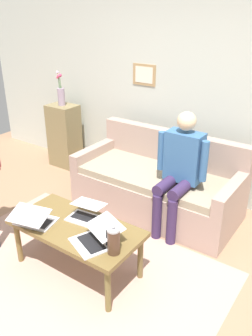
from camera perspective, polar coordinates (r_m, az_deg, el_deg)
The scene contains 12 objects.
ground_plane at distance 3.19m, azimuth -8.54°, elevation -18.95°, with size 7.68×7.68×0.00m, color #9D7557.
area_rug at distance 3.32m, azimuth -8.93°, elevation -16.78°, with size 2.63×1.85×0.01m, color tan.
back_wall at distance 4.24m, azimuth 11.31°, elevation 12.93°, with size 7.04×0.11×2.70m.
couch at distance 4.07m, azimuth 5.27°, elevation -2.85°, with size 1.88×0.86×0.88m.
coffee_table at distance 3.12m, azimuth -8.17°, elevation -10.12°, with size 1.17×0.59×0.47m.
laptop_left at distance 3.17m, azimuth -14.86°, elevation -8.06°, with size 0.40×0.38×0.15m.
laptop_center at distance 3.17m, azimuth -6.60°, elevation -7.36°, with size 0.32×0.33×0.12m.
laptop_right at distance 2.85m, azimuth -5.10°, elevation -11.31°, with size 0.43×0.46×0.15m.
french_press at distance 2.71m, azimuth -2.04°, elevation -11.77°, with size 0.12×0.10×0.25m.
side_shelf at distance 5.25m, azimuth -10.04°, elevation 5.21°, with size 0.42×0.32×0.92m.
flower_vase at distance 5.07m, azimuth -10.58°, elevation 11.79°, with size 0.10×0.10×0.48m.
person_seated at distance 3.56m, azimuth 8.78°, elevation 0.21°, with size 0.55×0.51×1.28m.
Camera 1 is at (-1.67, 1.60, 2.20)m, focal length 37.29 mm.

